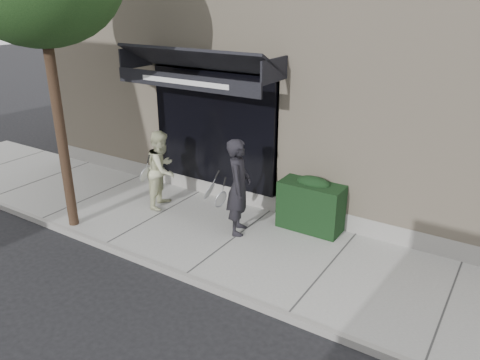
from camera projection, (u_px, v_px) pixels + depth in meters
The scene contains 7 objects.
ground at pixel (234, 243), 9.38m from camera, with size 80.00×80.00×0.00m, color black.
sidewalk at pixel (234, 241), 9.36m from camera, with size 20.00×3.00×0.12m, color gray.
curb at pixel (185, 277), 8.15m from camera, with size 20.00×0.10×0.14m, color gray.
building_facade at pixel (336, 72), 12.25m from camera, with size 14.30×8.04×5.64m.
hedge at pixel (312, 204), 9.57m from camera, with size 1.30×0.70×1.14m.
pedestrian_front at pixel (238, 187), 9.24m from camera, with size 0.89×0.98×1.97m.
pedestrian_back at pixel (162, 169), 10.47m from camera, with size 0.89×1.03×1.76m.
Camera 1 is at (4.54, -6.87, 4.68)m, focal length 35.00 mm.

